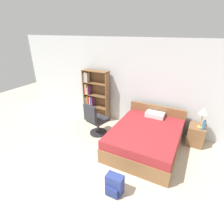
# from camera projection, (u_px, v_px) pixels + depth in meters

# --- Properties ---
(ground_plane) EXTENTS (14.00, 14.00, 0.00)m
(ground_plane) POSITION_uv_depth(u_px,v_px,m) (78.00, 203.00, 3.08)
(ground_plane) COLOR beige
(wall_back) EXTENTS (9.00, 0.06, 2.60)m
(wall_back) POSITION_uv_depth(u_px,v_px,m) (142.00, 85.00, 5.11)
(wall_back) COLOR silver
(wall_back) RESTS_ON ground_plane
(bookshelf) EXTENTS (0.88, 0.27, 1.63)m
(bookshelf) POSITION_uv_depth(u_px,v_px,m) (93.00, 96.00, 5.83)
(bookshelf) COLOR brown
(bookshelf) RESTS_ON ground_plane
(bed) EXTENTS (1.59, 2.01, 0.84)m
(bed) POSITION_uv_depth(u_px,v_px,m) (146.00, 138.00, 4.42)
(bed) COLOR brown
(bed) RESTS_ON ground_plane
(office_chair) EXTENTS (0.58, 0.66, 0.98)m
(office_chair) POSITION_uv_depth(u_px,v_px,m) (96.00, 121.00, 4.92)
(office_chair) COLOR #232326
(office_chair) RESTS_ON ground_plane
(nightstand) EXTENTS (0.41, 0.50, 0.53)m
(nightstand) POSITION_uv_depth(u_px,v_px,m) (196.00, 135.00, 4.60)
(nightstand) COLOR brown
(nightstand) RESTS_ON ground_plane
(table_lamp) EXTENTS (0.22, 0.22, 0.54)m
(table_lamp) POSITION_uv_depth(u_px,v_px,m) (204.00, 112.00, 4.25)
(table_lamp) COLOR tan
(table_lamp) RESTS_ON nightstand
(water_bottle) EXTENTS (0.07, 0.07, 0.26)m
(water_bottle) POSITION_uv_depth(u_px,v_px,m) (204.00, 125.00, 4.29)
(water_bottle) COLOR teal
(water_bottle) RESTS_ON nightstand
(backpack_blue) EXTENTS (0.32, 0.25, 0.40)m
(backpack_blue) POSITION_uv_depth(u_px,v_px,m) (114.00, 185.00, 3.22)
(backpack_blue) COLOR navy
(backpack_blue) RESTS_ON ground_plane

